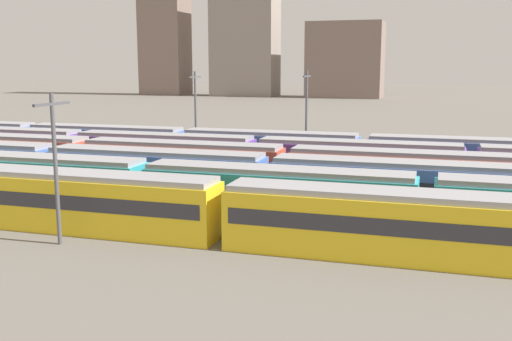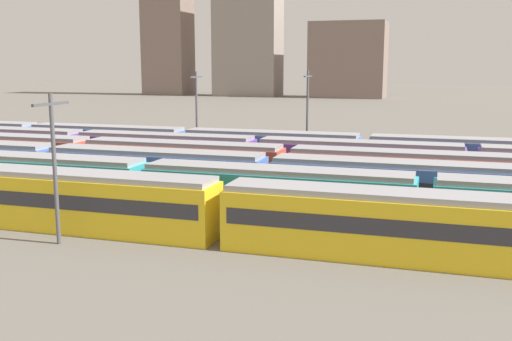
% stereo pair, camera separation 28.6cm
% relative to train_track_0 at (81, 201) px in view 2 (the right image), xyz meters
% --- Properties ---
extents(train_track_0, '(55.80, 3.06, 3.75)m').
position_rel_train_track_0_xyz_m(train_track_0, '(0.00, 0.00, 0.00)').
color(train_track_0, yellow).
rests_on(train_track_0, ground_plane).
extents(train_track_1, '(74.70, 3.06, 3.75)m').
position_rel_train_track_0_xyz_m(train_track_1, '(1.81, 5.20, 0.00)').
color(train_track_1, teal).
rests_on(train_track_1, ground_plane).
extents(train_track_4, '(93.60, 3.06, 3.75)m').
position_rel_train_track_0_xyz_m(train_track_4, '(14.58, 20.80, 0.00)').
color(train_track_4, '#6B429E').
rests_on(train_track_4, ground_plane).
extents(train_track_5, '(112.50, 3.06, 3.75)m').
position_rel_train_track_0_xyz_m(train_track_5, '(14.40, 26.00, 0.00)').
color(train_track_5, '#4C70BC').
rests_on(train_track_5, ground_plane).
extents(catenary_pole_1, '(0.24, 3.20, 9.67)m').
position_rel_train_track_0_xyz_m(catenary_pole_1, '(-4.46, 29.16, 3.48)').
color(catenary_pole_1, '#4C4C51').
rests_on(catenary_pole_1, ground_plane).
extents(catenary_pole_2, '(0.24, 3.20, 8.77)m').
position_rel_train_track_0_xyz_m(catenary_pole_2, '(0.37, -3.01, 3.01)').
color(catenary_pole_2, '#4C4C51').
rests_on(catenary_pole_2, ground_plane).
extents(catenary_pole_3, '(0.24, 3.20, 9.81)m').
position_rel_train_track_0_xyz_m(catenary_pole_3, '(8.02, 29.16, 3.55)').
color(catenary_pole_3, '#4C4C51').
rests_on(catenary_pole_3, ground_plane).
extents(distant_building_0, '(15.42, 12.10, 51.98)m').
position_rel_train_track_0_xyz_m(distant_building_0, '(-72.47, 164.09, 24.08)').
color(distant_building_0, '#7A665B').
rests_on(distant_building_0, ground_plane).
extents(distant_building_1, '(21.74, 12.65, 38.40)m').
position_rel_train_track_0_xyz_m(distant_building_1, '(-42.73, 164.09, 17.30)').
color(distant_building_1, gray).
rests_on(distant_building_1, ground_plane).
extents(distant_building_2, '(23.89, 15.15, 24.06)m').
position_rel_train_track_0_xyz_m(distant_building_2, '(-8.57, 164.09, 10.12)').
color(distant_building_2, '#7A665B').
rests_on(distant_building_2, ground_plane).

